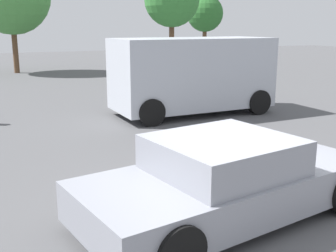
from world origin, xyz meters
name	(u,v)px	position (x,y,z in m)	size (l,w,h in m)	color
ground_plane	(222,207)	(0.00, 0.00, 0.00)	(80.00, 80.00, 0.00)	#515154
sedan_foreground	(226,180)	(-0.13, -0.27, 0.55)	(4.58, 2.49, 1.18)	gray
dog	(281,143)	(2.49, 1.67, 0.28)	(0.28, 0.59, 0.43)	beige
van_white	(193,74)	(2.88, 6.34, 1.25)	(4.83, 2.27, 2.32)	#B2B7C1
tree_back_center	(205,14)	(13.80, 24.66, 3.57)	(2.84, 2.84, 5.01)	brown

